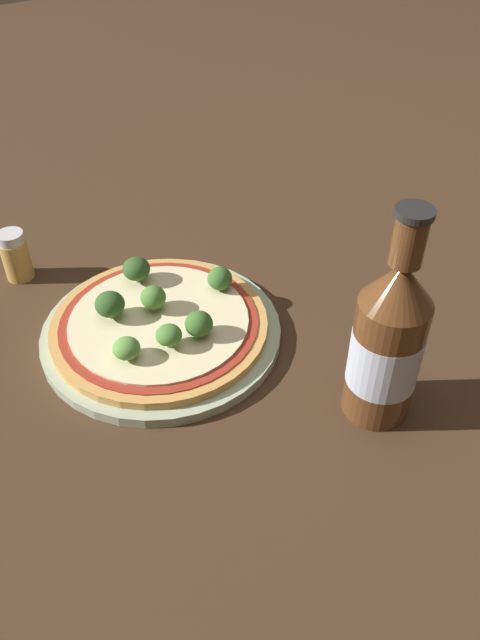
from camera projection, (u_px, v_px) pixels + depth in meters
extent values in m
plane|color=#3D2819|center=(171.00, 336.00, 0.71)|extent=(3.00, 3.00, 0.00)
cylinder|color=#A3B293|center=(162.00, 332.00, 0.71)|extent=(0.27, 0.27, 0.01)
cylinder|color=tan|center=(159.00, 325.00, 0.70)|extent=(0.24, 0.24, 0.01)
cylinder|color=maroon|center=(159.00, 321.00, 0.70)|extent=(0.22, 0.22, 0.00)
cylinder|color=beige|center=(159.00, 320.00, 0.70)|extent=(0.20, 0.20, 0.00)
cylinder|color=#89A866|center=(170.00, 343.00, 0.66)|extent=(0.01, 0.01, 0.01)
ellipsoid|color=#477A33|center=(169.00, 335.00, 0.65)|extent=(0.03, 0.03, 0.02)
cylinder|color=#89A866|center=(154.00, 306.00, 0.70)|extent=(0.01, 0.01, 0.01)
ellipsoid|color=#477A33|center=(153.00, 297.00, 0.70)|extent=(0.03, 0.03, 0.03)
cylinder|color=#89A866|center=(199.00, 332.00, 0.67)|extent=(0.01, 0.01, 0.01)
ellipsoid|color=#386628|center=(199.00, 324.00, 0.66)|extent=(0.03, 0.03, 0.03)
cylinder|color=#89A866|center=(220.00, 286.00, 0.73)|extent=(0.01, 0.01, 0.01)
ellipsoid|color=#386628|center=(220.00, 279.00, 0.73)|extent=(0.03, 0.03, 0.03)
cylinder|color=#89A866|center=(111.00, 313.00, 0.69)|extent=(0.01, 0.01, 0.01)
ellipsoid|color=#2D5123|center=(110.00, 304.00, 0.68)|extent=(0.03, 0.03, 0.03)
cylinder|color=#89A866|center=(140.00, 276.00, 0.75)|extent=(0.01, 0.01, 0.01)
ellipsoid|color=#2D5123|center=(139.00, 268.00, 0.74)|extent=(0.03, 0.03, 0.03)
cylinder|color=#89A866|center=(128.00, 355.00, 0.65)|extent=(0.01, 0.01, 0.01)
ellipsoid|color=#568E3D|center=(127.00, 348.00, 0.64)|extent=(0.03, 0.03, 0.02)
cylinder|color=#563319|center=(384.00, 358.00, 0.59)|extent=(0.07, 0.07, 0.14)
cylinder|color=#B2BCD1|center=(385.00, 356.00, 0.59)|extent=(0.07, 0.07, 0.06)
cone|color=#563319|center=(400.00, 284.00, 0.53)|extent=(0.07, 0.07, 0.04)
cylinder|color=#563319|center=(409.00, 240.00, 0.50)|extent=(0.03, 0.03, 0.05)
cylinder|color=black|center=(415.00, 212.00, 0.48)|extent=(0.03, 0.03, 0.01)
cylinder|color=tan|center=(17.00, 260.00, 0.78)|extent=(0.03, 0.03, 0.05)
cylinder|color=silver|center=(10.00, 238.00, 0.76)|extent=(0.03, 0.03, 0.01)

